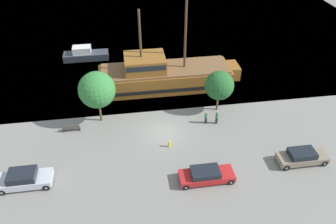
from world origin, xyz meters
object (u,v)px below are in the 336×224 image
(fire_hydrant, at_px, (169,144))
(pedestrian_walking_far, at_px, (217,117))
(parked_car_curb_mid, at_px, (24,179))
(parked_car_curb_rear, at_px, (206,175))
(pedestrian_walking_near, at_px, (206,118))
(parked_car_curb_front, at_px, (302,157))
(moored_boat_dockside, at_px, (85,54))
(bench_promenade_east, at_px, (71,128))
(pirate_ship, at_px, (163,75))

(fire_hydrant, bearing_deg, pedestrian_walking_far, 27.68)
(parked_car_curb_mid, distance_m, parked_car_curb_rear, 16.08)
(parked_car_curb_mid, xyz_separation_m, fire_hydrant, (13.36, 3.06, -0.33))
(pedestrian_walking_near, bearing_deg, parked_car_curb_mid, -160.69)
(pedestrian_walking_far, bearing_deg, parked_car_curb_front, -47.48)
(parked_car_curb_front, height_order, parked_car_curb_mid, parked_car_curb_mid)
(moored_boat_dockside, distance_m, parked_car_curb_front, 32.81)
(parked_car_curb_rear, bearing_deg, pedestrian_walking_near, 76.41)
(parked_car_curb_rear, height_order, pedestrian_walking_near, pedestrian_walking_near)
(moored_boat_dockside, xyz_separation_m, pedestrian_walking_near, (13.97, -17.50, 0.02))
(parked_car_curb_front, distance_m, pedestrian_walking_near, 10.48)
(parked_car_curb_front, bearing_deg, parked_car_curb_mid, 177.88)
(parked_car_curb_mid, bearing_deg, bench_promenade_east, 64.46)
(moored_boat_dockside, height_order, pedestrian_walking_far, moored_boat_dockside)
(pirate_ship, distance_m, moored_boat_dockside, 13.90)
(parked_car_curb_mid, distance_m, fire_hydrant, 13.71)
(moored_boat_dockside, distance_m, parked_car_curb_mid, 24.12)
(parked_car_curb_rear, bearing_deg, pirate_ship, 95.66)
(parked_car_curb_mid, relative_size, fire_hydrant, 6.01)
(bench_promenade_east, height_order, pedestrian_walking_near, pedestrian_walking_near)
(parked_car_curb_front, height_order, parked_car_curb_rear, parked_car_curb_front)
(parked_car_curb_mid, height_order, parked_car_curb_rear, parked_car_curb_mid)
(parked_car_curb_front, relative_size, bench_promenade_east, 2.57)
(parked_car_curb_rear, xyz_separation_m, bench_promenade_east, (-12.62, 8.83, -0.20))
(parked_car_curb_front, bearing_deg, moored_boat_dockside, 131.08)
(parked_car_curb_mid, bearing_deg, pedestrian_walking_near, 19.31)
(parked_car_curb_front, relative_size, fire_hydrant, 6.16)
(fire_hydrant, bearing_deg, parked_car_curb_mid, -167.10)
(parked_car_curb_front, bearing_deg, parked_car_curb_rear, -174.82)
(pirate_ship, height_order, pedestrian_walking_near, pirate_ship)
(bench_promenade_east, bearing_deg, parked_car_curb_front, -19.77)
(parked_car_curb_rear, bearing_deg, fire_hydrant, 118.23)
(pedestrian_walking_far, bearing_deg, parked_car_curb_mid, -162.37)
(pirate_ship, distance_m, pedestrian_walking_near, 9.09)
(pirate_ship, height_order, moored_boat_dockside, pirate_ship)
(pirate_ship, bearing_deg, bench_promenade_east, -145.45)
(parked_car_curb_front, bearing_deg, bench_promenade_east, 160.23)
(parked_car_curb_mid, distance_m, pedestrian_walking_far, 20.03)
(moored_boat_dockside, bearing_deg, parked_car_curb_rear, -64.85)
(parked_car_curb_front, bearing_deg, pirate_ship, 125.72)
(moored_boat_dockside, xyz_separation_m, parked_car_curb_front, (21.56, -24.73, -0.03))
(moored_boat_dockside, xyz_separation_m, parked_car_curb_mid, (-3.96, -23.79, 0.00))
(moored_boat_dockside, bearing_deg, pedestrian_walking_near, -51.40)
(pirate_ship, height_order, parked_car_curb_mid, pirate_ship)
(parked_car_curb_mid, bearing_deg, pirate_ship, 45.48)
(pirate_ship, height_order, parked_car_curb_front, pirate_ship)
(pirate_ship, xyz_separation_m, parked_car_curb_front, (11.17, -15.54, -0.93))
(fire_hydrant, relative_size, bench_promenade_east, 0.42)
(pedestrian_walking_near, distance_m, pedestrian_walking_far, 1.18)
(moored_boat_dockside, xyz_separation_m, pedestrian_walking_far, (15.13, -17.72, 0.10))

